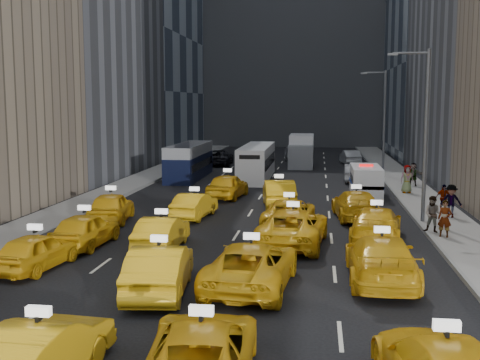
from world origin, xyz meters
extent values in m
plane|color=black|center=(0.00, 0.00, 0.00)|extent=(160.00, 160.00, 0.00)
cube|color=gray|center=(-10.50, 25.00, 0.07)|extent=(3.00, 90.00, 0.15)
cube|color=gray|center=(10.50, 25.00, 0.07)|extent=(3.00, 90.00, 0.15)
cube|color=slate|center=(-9.05, 25.00, 0.09)|extent=(0.15, 90.00, 0.18)
cube|color=slate|center=(9.05, 25.00, 0.09)|extent=(0.15, 90.00, 0.18)
cube|color=slate|center=(0.00, 72.00, 20.00)|extent=(30.00, 12.00, 40.00)
cylinder|color=#595B60|center=(9.30, 12.00, 4.50)|extent=(0.20, 0.20, 9.00)
cylinder|color=#595B60|center=(8.40, 12.00, 8.80)|extent=(1.80, 0.12, 0.12)
cube|color=slate|center=(7.50, 12.00, 8.75)|extent=(0.50, 0.22, 0.12)
cylinder|color=#595B60|center=(9.30, 32.00, 4.50)|extent=(0.20, 0.20, 9.00)
cylinder|color=#595B60|center=(8.40, 32.00, 8.80)|extent=(1.80, 0.12, 0.12)
cube|color=slate|center=(7.50, 32.00, 8.75)|extent=(0.50, 0.22, 0.12)
imported|color=gold|center=(-2.25, -7.78, 0.75)|extent=(2.00, 4.71, 1.51)
imported|color=gold|center=(1.29, -7.16, 0.73)|extent=(2.90, 5.48, 1.47)
imported|color=gold|center=(-6.73, 1.17, 0.71)|extent=(2.19, 4.36, 1.43)
imported|color=gold|center=(-1.32, -1.05, 0.83)|extent=(2.29, 5.17, 1.65)
imported|color=gold|center=(1.63, -0.05, 0.80)|extent=(3.10, 5.92, 1.59)
imported|color=gold|center=(6.09, 1.22, 0.84)|extent=(2.36, 5.77, 1.67)
imported|color=gold|center=(-6.29, 4.90, 0.76)|extent=(2.05, 4.57, 1.53)
imported|color=gold|center=(-2.81, 4.85, 0.73)|extent=(1.54, 4.42, 1.46)
imported|color=gold|center=(2.76, 6.33, 0.82)|extent=(3.25, 6.14, 1.64)
imported|color=gold|center=(6.51, 7.72, 0.78)|extent=(2.88, 5.63, 1.56)
imported|color=gold|center=(-7.04, 10.44, 0.80)|extent=(2.52, 4.92, 1.61)
imported|color=gold|center=(-2.89, 12.14, 0.70)|extent=(1.98, 4.37, 1.39)
imported|color=gold|center=(2.41, 10.12, 0.74)|extent=(2.67, 5.43, 1.48)
imported|color=gold|center=(5.91, 12.91, 0.78)|extent=(2.70, 5.58, 1.56)
imported|color=gold|center=(-2.11, 19.19, 0.82)|extent=(2.58, 5.05, 1.64)
imported|color=gold|center=(1.50, 16.18, 0.84)|extent=(2.46, 5.28, 1.68)
cube|color=white|center=(7.07, 21.41, 1.01)|extent=(2.21, 5.14, 2.02)
cylinder|color=black|center=(6.26, 19.79, 0.40)|extent=(0.28, 0.81, 0.81)
cylinder|color=black|center=(7.88, 19.79, 0.40)|extent=(0.28, 0.81, 0.81)
cylinder|color=black|center=(6.26, 23.03, 0.40)|extent=(0.28, 0.81, 0.81)
cylinder|color=black|center=(7.88, 23.03, 0.40)|extent=(0.28, 0.81, 0.81)
cube|color=navy|center=(7.07, 21.41, 0.87)|extent=(2.25, 5.14, 0.23)
cube|color=red|center=(7.07, 21.41, 2.09)|extent=(0.93, 0.37, 0.15)
cube|color=black|center=(-6.89, 29.37, 1.41)|extent=(3.07, 9.88, 2.83)
cylinder|color=black|center=(-7.85, 25.41, 0.55)|extent=(0.28, 1.10, 1.10)
cylinder|color=black|center=(-5.94, 25.41, 0.55)|extent=(0.28, 1.10, 1.10)
cylinder|color=black|center=(-7.85, 33.33, 0.55)|extent=(0.28, 1.10, 1.10)
cylinder|color=black|center=(-5.94, 33.33, 0.55)|extent=(0.28, 1.10, 1.10)
cube|color=silver|center=(-1.24, 29.77, 1.38)|extent=(3.25, 10.88, 2.77)
cylinder|color=black|center=(-2.21, 25.31, 0.55)|extent=(0.28, 1.10, 1.10)
cylinder|color=black|center=(-0.28, 25.31, 0.55)|extent=(0.28, 1.10, 1.10)
cylinder|color=black|center=(-2.21, 34.23, 0.55)|extent=(0.28, 1.10, 1.10)
cylinder|color=black|center=(-0.28, 34.23, 0.55)|extent=(0.28, 1.10, 1.10)
cube|color=silver|center=(2.17, 39.92, 1.57)|extent=(3.18, 7.11, 3.14)
cylinder|color=black|center=(1.14, 37.39, 0.55)|extent=(0.28, 1.10, 1.10)
cylinder|color=black|center=(3.19, 37.39, 0.55)|extent=(0.28, 1.10, 1.10)
cylinder|color=black|center=(1.14, 42.46, 0.55)|extent=(0.28, 1.10, 1.10)
cylinder|color=black|center=(3.19, 42.46, 0.55)|extent=(0.28, 1.10, 1.10)
imported|color=#A4A5AB|center=(6.70, 28.81, 0.71)|extent=(1.62, 4.35, 1.42)
imported|color=black|center=(-6.17, 40.10, 0.77)|extent=(2.78, 5.63, 1.54)
imported|color=gray|center=(1.22, 47.29, 0.81)|extent=(2.60, 5.73, 1.63)
imported|color=black|center=(-1.80, 43.01, 0.71)|extent=(2.22, 4.35, 1.42)
imported|color=#9EA1A5|center=(7.09, 42.57, 0.74)|extent=(2.11, 4.64, 1.48)
imported|color=gray|center=(9.65, 8.30, 1.01)|extent=(0.73, 0.60, 1.71)
imported|color=gray|center=(9.30, 9.23, 1.03)|extent=(0.96, 0.74, 1.75)
imported|color=gray|center=(10.97, 13.28, 1.04)|extent=(1.22, 0.69, 1.78)
imported|color=gray|center=(10.96, 15.26, 0.91)|extent=(0.96, 0.59, 1.53)
imported|color=gray|center=(9.90, 22.14, 1.11)|extent=(1.01, 0.65, 1.93)
imported|color=gray|center=(10.86, 25.82, 1.01)|extent=(1.66, 0.83, 1.73)
camera|label=1|loc=(3.82, -19.88, 6.30)|focal=45.00mm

